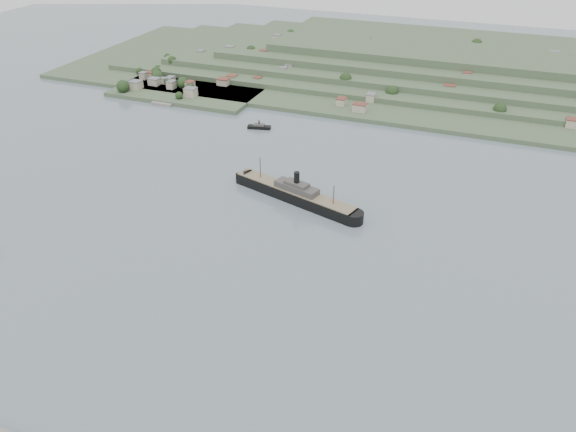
% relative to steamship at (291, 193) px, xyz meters
% --- Properties ---
extents(ground, '(1400.00, 1400.00, 0.00)m').
position_rel_steamship_xyz_m(ground, '(19.31, -73.96, -4.89)').
color(ground, slate).
rests_on(ground, ground).
extents(far_peninsula, '(760.00, 309.00, 30.00)m').
position_rel_steamship_xyz_m(far_peninsula, '(47.22, 319.14, 6.99)').
color(far_peninsula, '#3A4E34').
rests_on(far_peninsula, ground).
extents(steamship, '(107.69, 42.56, 26.47)m').
position_rel_steamship_xyz_m(steamship, '(0.00, 0.00, 0.00)').
color(steamship, black).
rests_on(steamship, ground).
extents(ferry_west, '(21.45, 10.07, 7.76)m').
position_rel_steamship_xyz_m(ferry_west, '(-72.25, 109.32, -3.02)').
color(ferry_west, black).
rests_on(ferry_west, ground).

